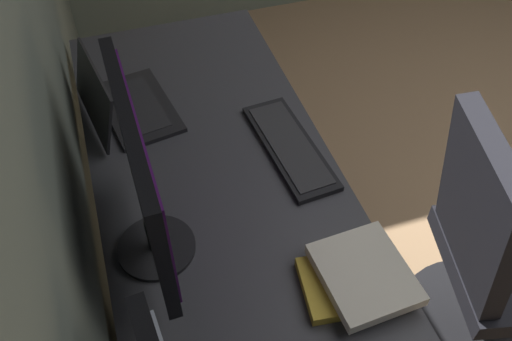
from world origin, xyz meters
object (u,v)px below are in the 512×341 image
at_px(office_chair, 493,265).
at_px(book_stack_near, 360,278).
at_px(monitor_primary, 142,180).
at_px(keyboard_main, 290,146).
at_px(laptop_leftmost, 121,102).

bearing_deg(office_chair, book_stack_near, 97.18).
bearing_deg(monitor_primary, keyboard_main, -62.48).
bearing_deg(laptop_leftmost, office_chair, -126.84).
relative_size(laptop_leftmost, keyboard_main, 0.89).
bearing_deg(office_chair, laptop_leftmost, 53.16).
relative_size(monitor_primary, keyboard_main, 1.24).
relative_size(monitor_primary, office_chair, 0.55).
height_order(book_stack_near, office_chair, office_chair).
xyz_separation_m(book_stack_near, office_chair, (0.07, -0.53, -0.30)).
xyz_separation_m(monitor_primary, book_stack_near, (-0.26, -0.44, -0.24)).
height_order(laptop_leftmost, book_stack_near, laptop_leftmost).
relative_size(monitor_primary, laptop_leftmost, 1.40).
distance_m(laptop_leftmost, office_chair, 1.27).
height_order(keyboard_main, office_chair, office_chair).
height_order(monitor_primary, laptop_leftmost, monitor_primary).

